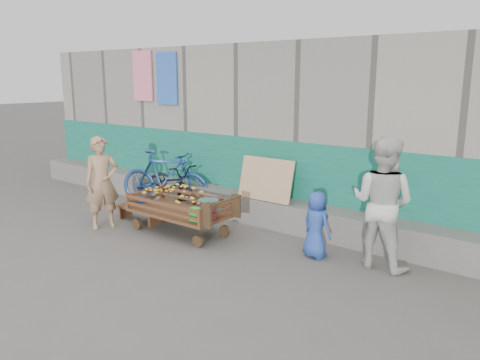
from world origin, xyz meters
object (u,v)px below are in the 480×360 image
Objects in this scene: vendor_man at (102,183)px; bicycle_blue at (165,179)px; child at (316,225)px; bench at (140,211)px; bicycle_dark at (171,186)px; woman at (382,203)px; banana_cart at (177,201)px.

vendor_man reaches higher than bicycle_blue.
child is (3.40, 0.97, -0.29)m from vendor_man.
bench is 3.22m from child.
bicycle_dark is 0.19m from bicycle_blue.
bicycle_dark is at bearing 100.97° from bench.
bench is at bearing 11.78° from woman.
bicycle_blue reaches higher than bench.
vendor_man is 1.52m from bicycle_dark.
banana_cart is 1.86× the size of bench.
bench is 0.84m from vendor_man.
bicycle_blue is (-0.34, 0.92, 0.37)m from bench.
woman reaches higher than bicycle_blue.
woman reaches higher than child.
vendor_man reaches higher than bicycle_dark.
banana_cart is 1.47m from bicycle_dark.
banana_cart is at bearing -40.16° from vendor_man.
bicycle_dark reaches higher than banana_cart.
bench is 0.53× the size of bicycle_blue.
bicycle_dark is at bearing 140.24° from banana_cart.
bicycle_blue is at bearing 143.86° from banana_cart.
child is at bearing 18.82° from woman.
banana_cart is 1.04× the size of woman.
bicycle_blue is (-1.29, 0.94, 0.03)m from banana_cart.
woman is (4.21, 1.20, 0.10)m from vendor_man.
vendor_man is at bearing -154.71° from banana_cart.
child is (2.23, 0.42, -0.05)m from banana_cart.
bench is 4.10m from woman.
banana_cart reaches higher than bench.
bench is 0.56× the size of woman.
bench is 0.63× the size of vendor_man.
bicycle_blue is (-0.13, 1.49, -0.21)m from vendor_man.
vendor_man is 1.51m from bicycle_blue.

